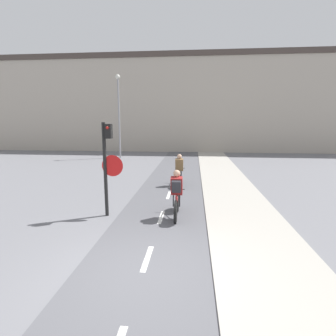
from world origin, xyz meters
name	(u,v)px	position (x,y,z in m)	size (l,w,h in m)	color
ground_plane	(143,272)	(0.00, 0.00, 0.00)	(120.00, 120.00, 0.00)	slate
bike_lane	(143,271)	(0.00, 0.01, 0.01)	(2.80, 60.00, 0.02)	#56565B
sidewalk_strip	(276,278)	(2.60, 0.00, 0.03)	(2.40, 60.00, 0.05)	#A8A399
building_row_background	(185,104)	(0.00, 23.01, 4.66)	(60.00, 5.20, 9.30)	#B2A899
traffic_light_pole	(107,159)	(-1.68, 3.05, 1.85)	(0.67, 0.25, 2.97)	black
street_lamp_far	(119,108)	(-5.04, 16.23, 4.04)	(0.36, 0.36, 6.59)	gray
cyclist_near	(177,195)	(0.48, 3.11, 0.72)	(0.46, 1.70, 1.52)	black
cyclist_far	(179,172)	(0.33, 7.22, 0.67)	(0.46, 1.66, 1.49)	black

